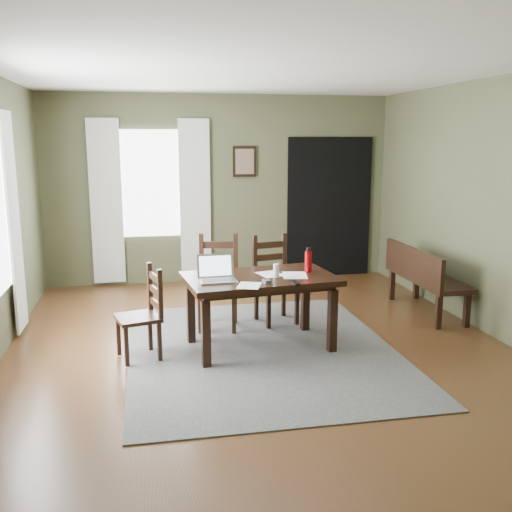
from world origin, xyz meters
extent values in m
cube|color=#492C16|center=(0.00, 0.00, -0.01)|extent=(5.00, 6.00, 0.01)
cube|color=#4C5034|center=(0.00, 3.00, 1.35)|extent=(5.00, 0.02, 2.70)
cube|color=#4C5034|center=(0.00, -3.00, 1.35)|extent=(5.00, 0.02, 2.70)
cube|color=#4C5034|center=(2.50, 0.00, 1.35)|extent=(0.02, 6.00, 2.70)
cube|color=white|center=(0.00, 0.00, 2.70)|extent=(5.00, 6.00, 0.02)
cube|color=#484848|center=(0.00, 0.00, 0.01)|extent=(2.60, 3.20, 0.01)
cube|color=black|center=(0.00, 0.09, 0.71)|extent=(1.55, 1.05, 0.06)
cube|color=black|center=(0.00, 0.09, 0.66)|extent=(1.38, 0.87, 0.05)
cube|color=black|center=(-0.59, -0.32, 0.32)|extent=(0.09, 0.09, 0.62)
cube|color=black|center=(-0.67, 0.35, 0.32)|extent=(0.09, 0.09, 0.62)
cube|color=black|center=(0.67, -0.17, 0.32)|extent=(0.09, 0.09, 0.62)
cube|color=black|center=(0.59, 0.50, 0.32)|extent=(0.09, 0.09, 0.62)
cube|color=black|center=(-1.19, 0.01, 0.41)|extent=(0.47, 0.47, 0.04)
cube|color=black|center=(-1.39, 0.12, 0.20)|extent=(0.05, 0.05, 0.38)
cube|color=black|center=(-1.08, 0.20, 0.20)|extent=(0.05, 0.05, 0.38)
cube|color=black|center=(-1.30, -0.18, 0.20)|extent=(0.05, 0.05, 0.38)
cube|color=black|center=(-1.00, -0.10, 0.20)|extent=(0.05, 0.05, 0.38)
cube|color=black|center=(-1.07, 0.21, 0.66)|extent=(0.05, 0.05, 0.48)
cube|color=black|center=(-0.98, -0.11, 0.66)|extent=(0.05, 0.05, 0.48)
cube|color=black|center=(-1.03, 0.05, 0.53)|extent=(0.10, 0.28, 0.06)
cube|color=black|center=(-1.03, 0.05, 0.66)|extent=(0.10, 0.28, 0.06)
cube|color=black|center=(-1.03, 0.05, 0.78)|extent=(0.10, 0.28, 0.06)
cube|color=black|center=(-0.34, 0.75, 0.47)|extent=(0.53, 0.53, 0.04)
cube|color=black|center=(-0.55, 0.60, 0.23)|extent=(0.05, 0.05, 0.44)
cube|color=black|center=(-0.48, 0.96, 0.23)|extent=(0.05, 0.05, 0.44)
cube|color=black|center=(-0.20, 0.53, 0.23)|extent=(0.05, 0.05, 0.44)
cube|color=black|center=(-0.13, 0.89, 0.23)|extent=(0.05, 0.05, 0.44)
cube|color=black|center=(-0.49, 0.98, 0.76)|extent=(0.06, 0.06, 0.56)
cube|color=black|center=(-0.11, 0.91, 0.76)|extent=(0.06, 0.06, 0.56)
cube|color=black|center=(-0.30, 0.94, 0.61)|extent=(0.33, 0.09, 0.07)
cube|color=black|center=(-0.30, 0.94, 0.76)|extent=(0.33, 0.09, 0.07)
cube|color=black|center=(-0.30, 0.94, 0.91)|extent=(0.33, 0.09, 0.07)
cube|color=black|center=(0.34, 0.83, 0.45)|extent=(0.51, 0.51, 0.04)
cube|color=black|center=(0.21, 0.63, 0.22)|extent=(0.05, 0.05, 0.42)
cube|color=black|center=(0.13, 0.97, 0.22)|extent=(0.05, 0.05, 0.42)
cube|color=black|center=(0.55, 0.70, 0.22)|extent=(0.05, 0.05, 0.42)
cube|color=black|center=(0.48, 1.04, 0.22)|extent=(0.05, 0.05, 0.42)
cube|color=black|center=(0.12, 0.99, 0.73)|extent=(0.05, 0.05, 0.53)
cube|color=black|center=(0.48, 1.06, 0.73)|extent=(0.05, 0.05, 0.53)
cube|color=black|center=(0.30, 1.02, 0.59)|extent=(0.32, 0.09, 0.07)
cube|color=black|center=(0.30, 1.02, 0.73)|extent=(0.32, 0.09, 0.07)
cube|color=black|center=(0.30, 1.02, 0.87)|extent=(0.32, 0.09, 0.07)
cube|color=black|center=(2.22, 0.89, 0.43)|extent=(0.46, 1.42, 0.06)
cube|color=black|center=(2.39, 0.28, 0.20)|extent=(0.06, 0.06, 0.40)
cube|color=black|center=(2.05, 0.28, 0.20)|extent=(0.06, 0.06, 0.40)
cube|color=black|center=(2.39, 1.49, 0.20)|extent=(0.06, 0.06, 0.40)
cube|color=black|center=(2.05, 1.49, 0.20)|extent=(0.06, 0.06, 0.40)
cube|color=black|center=(2.02, 0.89, 0.63)|extent=(0.05, 1.42, 0.34)
cube|color=#B7B7BC|center=(-0.44, -0.05, 0.75)|extent=(0.36, 0.26, 0.02)
cube|color=#B7B7BC|center=(-0.44, 0.08, 0.87)|extent=(0.35, 0.08, 0.23)
cube|color=silver|center=(-0.44, 0.07, 0.87)|extent=(0.31, 0.06, 0.19)
cube|color=#3F3F42|center=(-0.44, -0.06, 0.76)|extent=(0.30, 0.16, 0.00)
cube|color=#3F3F42|center=(0.00, -0.20, 0.76)|extent=(0.07, 0.11, 0.03)
cube|color=black|center=(0.26, -0.27, 0.75)|extent=(0.06, 0.17, 0.02)
cylinder|color=silver|center=(0.14, 0.00, 0.81)|extent=(0.08, 0.08, 0.13)
cylinder|color=#AB0D11|center=(0.51, 0.17, 0.85)|extent=(0.09, 0.09, 0.22)
cylinder|color=black|center=(0.51, 0.17, 0.98)|extent=(0.05, 0.05, 0.03)
cube|color=white|center=(0.11, 0.14, 0.74)|extent=(0.28, 0.32, 0.00)
cube|color=white|center=(0.34, 0.05, 0.74)|extent=(0.29, 0.34, 0.00)
cube|color=white|center=(-0.17, -0.27, 0.74)|extent=(0.28, 0.32, 0.00)
cube|color=white|center=(-1.00, 2.97, 1.45)|extent=(1.00, 0.01, 1.50)
cube|color=silver|center=(-2.44, 1.02, 1.20)|extent=(0.03, 0.48, 2.30)
cube|color=silver|center=(-1.62, 2.94, 1.20)|extent=(0.44, 0.03, 2.30)
cube|color=silver|center=(-0.38, 2.94, 1.20)|extent=(0.44, 0.03, 2.30)
cube|color=black|center=(0.35, 2.97, 1.75)|extent=(0.34, 0.03, 0.44)
cube|color=brown|center=(0.35, 2.96, 1.75)|extent=(0.27, 0.01, 0.36)
cube|color=black|center=(1.65, 2.97, 1.05)|extent=(1.30, 0.03, 2.10)
camera|label=1|loc=(-1.08, -5.26, 2.05)|focal=40.00mm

